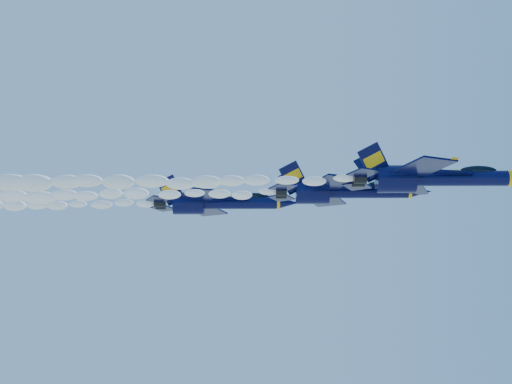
{
  "coord_description": "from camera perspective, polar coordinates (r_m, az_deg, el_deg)",
  "views": [
    {
      "loc": [
        0.6,
        -82.26,
        131.52
      ],
      "look_at": [
        -0.02,
        -3.49,
        151.78
      ],
      "focal_mm": 50.0,
      "sensor_mm": 36.0,
      "label": 1
    }
  ],
  "objects": [
    {
      "name": "smoke_trail_jet_lead",
      "position": [
        74.16,
        -7.95,
        0.8
      ],
      "size": [
        40.73,
        1.94,
        1.74
      ],
      "primitive_type": "ellipsoid",
      "color": "white"
    },
    {
      "name": "jet_third",
      "position": [
        90.84,
        -3.11,
        -0.84
      ],
      "size": [
        18.34,
        15.04,
        6.81
      ],
      "color": "black"
    },
    {
      "name": "jet_second",
      "position": [
        80.46,
        7.0,
        0.08
      ],
      "size": [
        17.46,
        14.32,
        6.49
      ],
      "color": "black"
    },
    {
      "name": "smoke_trail_jet_second",
      "position": [
        81.99,
        -12.7,
        -0.22
      ],
      "size": [
        40.73,
        1.81,
        1.63
      ],
      "primitive_type": "ellipsoid",
      "color": "white"
    },
    {
      "name": "jet_lead",
      "position": [
        75.54,
        13.88,
        1.11
      ],
      "size": [
        18.73,
        15.36,
        6.96
      ],
      "color": "black"
    }
  ]
}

